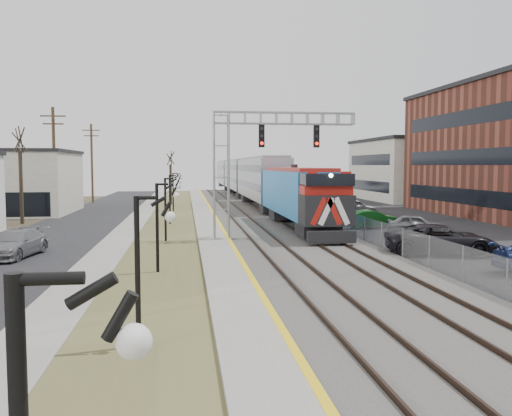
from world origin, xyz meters
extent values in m
cube|color=black|center=(-11.50, 35.00, 0.02)|extent=(7.00, 120.00, 0.04)
cube|color=gray|center=(-7.00, 35.00, 0.04)|extent=(2.00, 120.00, 0.08)
cube|color=#50522B|center=(-4.00, 35.00, 0.03)|extent=(4.00, 120.00, 0.06)
cube|color=gray|center=(-1.00, 35.00, 0.12)|extent=(2.00, 120.00, 0.24)
cube|color=#595651|center=(4.00, 35.00, 0.10)|extent=(8.00, 120.00, 0.20)
cube|color=black|center=(16.00, 35.00, 0.02)|extent=(16.00, 120.00, 0.04)
cube|color=gold|center=(-0.12, 35.00, 0.24)|extent=(0.24, 120.00, 0.01)
cube|color=#2D2119|center=(1.25, 35.00, 0.28)|extent=(0.08, 120.00, 0.15)
cube|color=#2D2119|center=(2.75, 35.00, 0.28)|extent=(0.08, 120.00, 0.15)
cube|color=#2D2119|center=(4.75, 35.00, 0.28)|extent=(0.08, 120.00, 0.15)
cube|color=#2D2119|center=(6.25, 35.00, 0.28)|extent=(0.08, 120.00, 0.15)
cube|color=#166AB9|center=(5.50, 32.45, 2.47)|extent=(3.00, 17.00, 4.25)
cube|color=black|center=(5.50, 23.75, 0.70)|extent=(2.80, 0.50, 0.70)
cube|color=#999CA3|center=(5.50, 52.75, 3.01)|extent=(3.00, 22.00, 5.33)
cube|color=#999CA3|center=(5.50, 75.55, 3.01)|extent=(3.00, 22.00, 5.33)
cube|color=#999CA3|center=(5.50, 98.35, 3.01)|extent=(3.00, 22.00, 5.33)
cube|color=gray|center=(-0.50, 28.00, 4.00)|extent=(1.00, 1.00, 8.00)
cube|color=gray|center=(3.50, 28.00, 7.75)|extent=(9.00, 0.80, 0.80)
cube|color=black|center=(2.00, 27.55, 6.60)|extent=(0.35, 0.25, 1.40)
cube|color=black|center=(5.50, 27.55, 6.60)|extent=(0.35, 0.25, 1.40)
cylinder|color=black|center=(-4.00, 8.00, 2.00)|extent=(0.14, 0.14, 4.00)
cylinder|color=black|center=(-4.00, 18.00, 2.00)|extent=(0.14, 0.14, 4.00)
cylinder|color=black|center=(-4.00, 28.00, 2.00)|extent=(0.14, 0.14, 4.00)
cylinder|color=black|center=(-4.00, 38.00, 2.00)|extent=(0.14, 0.14, 4.00)
cylinder|color=black|center=(-4.00, 50.00, 2.00)|extent=(0.14, 0.14, 4.00)
cylinder|color=#4C3823|center=(-14.50, 45.00, 5.00)|extent=(0.28, 0.28, 10.00)
cylinder|color=#4C3823|center=(-14.50, 65.00, 5.00)|extent=(0.28, 0.28, 10.00)
cube|color=gray|center=(8.20, 35.00, 0.80)|extent=(0.04, 120.00, 1.60)
cube|color=beige|center=(30.00, 65.00, 4.00)|extent=(16.00, 18.00, 8.00)
cylinder|color=#382D23|center=(-16.00, 40.00, 2.97)|extent=(0.30, 0.30, 5.95)
cylinder|color=#382D23|center=(-4.50, 60.00, 2.45)|extent=(0.30, 0.30, 4.90)
imported|color=black|center=(10.71, 20.96, 0.80)|extent=(6.23, 3.92, 1.60)
imported|color=slate|center=(13.13, 29.52, 0.67)|extent=(4.21, 2.93, 1.33)
imported|color=#0E4714|center=(11.18, 33.03, 0.68)|extent=(4.19, 1.55, 1.37)
imported|color=slate|center=(-11.53, 23.09, 0.70)|extent=(2.76, 5.09, 1.40)
imported|color=slate|center=(13.15, 43.55, 0.78)|extent=(4.79, 2.51, 1.55)
camera|label=1|loc=(-2.75, -6.09, 4.78)|focal=38.00mm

